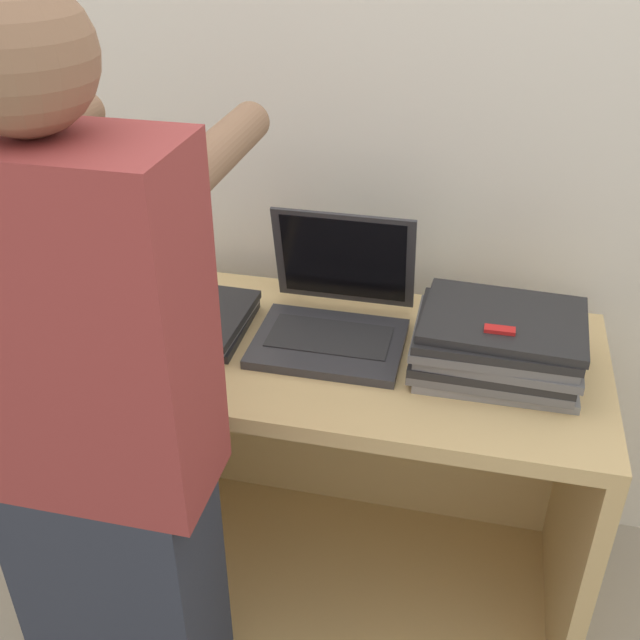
# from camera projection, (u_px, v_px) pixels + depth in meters

# --- Properties ---
(wall_back) EXTENTS (8.00, 0.05, 2.40)m
(wall_back) POSITION_uv_depth(u_px,v_px,m) (366.00, 89.00, 1.73)
(wall_back) COLOR silver
(wall_back) RESTS_ON ground_plane
(cart) EXTENTS (1.21, 0.57, 0.73)m
(cart) POSITION_uv_depth(u_px,v_px,m) (334.00, 453.00, 1.90)
(cart) COLOR tan
(cart) RESTS_ON ground_plane
(laptop_open) EXTENTS (0.33, 0.32, 0.26)m
(laptop_open) POSITION_uv_depth(u_px,v_px,m) (334.00, 314.00, 1.66)
(laptop_open) COLOR #333338
(laptop_open) RESTS_ON cart
(laptop_stack_left) EXTENTS (0.34, 0.27, 0.06)m
(laptop_stack_left) POSITION_uv_depth(u_px,v_px,m) (176.00, 317.00, 1.71)
(laptop_stack_left) COLOR #232326
(laptop_stack_left) RESTS_ON cart
(laptop_stack_right) EXTENTS (0.35, 0.27, 0.13)m
(laptop_stack_right) POSITION_uv_depth(u_px,v_px,m) (497.00, 344.00, 1.54)
(laptop_stack_right) COLOR gray
(laptop_stack_right) RESTS_ON cart
(person) EXTENTS (0.40, 0.52, 1.54)m
(person) POSITION_uv_depth(u_px,v_px,m) (102.00, 462.00, 1.28)
(person) COLOR #2D3342
(person) RESTS_ON ground_plane
(inventory_tag) EXTENTS (0.06, 0.02, 0.01)m
(inventory_tag) POSITION_uv_depth(u_px,v_px,m) (500.00, 330.00, 1.46)
(inventory_tag) COLOR red
(inventory_tag) RESTS_ON laptop_stack_right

